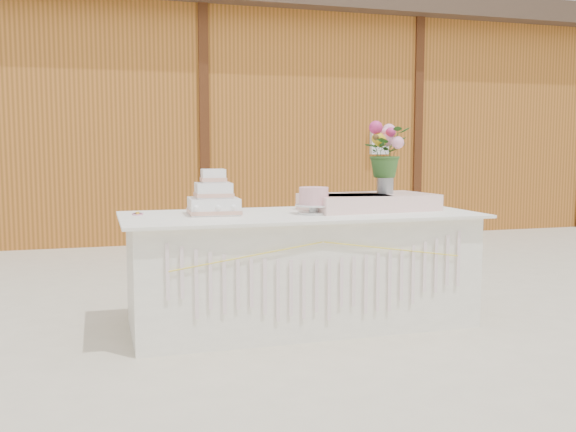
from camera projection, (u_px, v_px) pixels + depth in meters
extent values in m
plane|color=beige|center=(300.00, 324.00, 4.44)|extent=(80.00, 80.00, 0.00)
cube|color=#B06425|center=(183.00, 129.00, 10.00)|extent=(12.00, 4.00, 3.00)
cube|color=#403024|center=(181.00, 21.00, 9.82)|extent=(12.60, 4.60, 0.30)
cube|color=white|center=(301.00, 270.00, 4.40)|extent=(2.28, 0.88, 0.75)
cube|color=white|center=(301.00, 215.00, 4.36)|extent=(2.40, 1.00, 0.02)
cube|color=white|center=(214.00, 206.00, 4.28)|extent=(0.34, 0.34, 0.11)
cube|color=#E6A891|center=(214.00, 211.00, 4.28)|extent=(0.35, 0.35, 0.03)
cube|color=white|center=(213.00, 190.00, 4.27)|extent=(0.24, 0.24, 0.10)
cube|color=#E6A891|center=(213.00, 195.00, 4.27)|extent=(0.26, 0.26, 0.03)
cube|color=white|center=(213.00, 176.00, 4.26)|extent=(0.16, 0.16, 0.09)
cube|color=#E6A891|center=(213.00, 179.00, 4.26)|extent=(0.17, 0.17, 0.03)
cylinder|color=silver|center=(314.00, 213.00, 4.31)|extent=(0.21, 0.21, 0.01)
cylinder|color=silver|center=(314.00, 209.00, 4.30)|extent=(0.06, 0.06, 0.04)
cylinder|color=silver|center=(314.00, 205.00, 4.30)|extent=(0.25, 0.25, 0.01)
cylinder|color=#EBAAAA|center=(314.00, 196.00, 4.29)|extent=(0.20, 0.20, 0.12)
cube|color=beige|center=(368.00, 202.00, 4.58)|extent=(0.95, 0.60, 0.11)
cylinder|color=#A4A4A8|center=(385.00, 182.00, 4.61)|extent=(0.12, 0.12, 0.16)
imported|color=#305B24|center=(386.00, 145.00, 4.59)|extent=(0.40, 0.38, 0.36)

